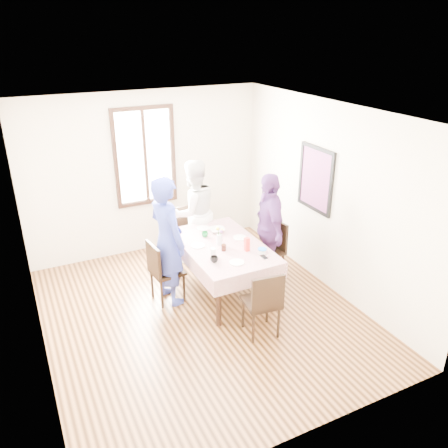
{
  "coord_description": "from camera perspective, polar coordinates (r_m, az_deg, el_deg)",
  "views": [
    {
      "loc": [
        -2.01,
        -4.77,
        3.61
      ],
      "look_at": [
        0.51,
        0.35,
        1.1
      ],
      "focal_mm": 36.35,
      "sensor_mm": 36.0,
      "label": 1
    }
  ],
  "objects": [
    {
      "name": "dining_table",
      "position": [
        6.6,
        -0.19,
        -5.62
      ],
      "size": [
        0.95,
        1.59,
        0.75
      ],
      "primitive_type": "cube",
      "color": "black",
      "rests_on": "ground"
    },
    {
      "name": "art_poster",
      "position": [
        6.77,
        11.49,
        5.57
      ],
      "size": [
        0.04,
        0.76,
        0.96
      ],
      "primitive_type": "cube",
      "color": "red",
      "rests_on": "right_wall"
    },
    {
      "name": "mug_black",
      "position": [
        5.94,
        -1.25,
        -4.46
      ],
      "size": [
        0.14,
        0.14,
        0.08
      ],
      "primitive_type": "imported",
      "rotation": [
        0.0,
        0.0,
        -0.38
      ],
      "color": "black",
      "rests_on": "tablecloth"
    },
    {
      "name": "plate_near",
      "position": [
        5.94,
        1.6,
        -4.85
      ],
      "size": [
        0.2,
        0.2,
        0.01
      ],
      "primitive_type": "cylinder",
      "color": "white",
      "rests_on": "tablecloth"
    },
    {
      "name": "window_frame",
      "position": [
        7.54,
        -9.92,
        8.34
      ],
      "size": [
        1.02,
        0.06,
        1.62
      ],
      "primitive_type": "cube",
      "color": "black",
      "rests_on": "back_wall"
    },
    {
      "name": "ground",
      "position": [
        6.31,
        -2.79,
        -11.17
      ],
      "size": [
        4.5,
        4.5,
        0.0
      ],
      "primitive_type": "plane",
      "color": "black",
      "rests_on": "ground"
    },
    {
      "name": "right_wall",
      "position": [
        6.63,
        13.03,
        3.19
      ],
      "size": [
        0.0,
        4.5,
        4.5
      ],
      "primitive_type": "plane",
      "rotation": [
        1.57,
        0.0,
        -1.57
      ],
      "color": "beige",
      "rests_on": "ground"
    },
    {
      "name": "plate_right",
      "position": [
        6.61,
        1.99,
        -1.72
      ],
      "size": [
        0.2,
        0.2,
        0.01
      ],
      "primitive_type": "cylinder",
      "color": "white",
      "rests_on": "tablecloth"
    },
    {
      "name": "plate_left",
      "position": [
        6.38,
        -3.31,
        -2.73
      ],
      "size": [
        0.2,
        0.2,
        0.01
      ],
      "primitive_type": "cylinder",
      "color": "white",
      "rests_on": "tablecloth"
    },
    {
      "name": "flower_vase",
      "position": [
        6.38,
        -0.56,
        -1.97
      ],
      "size": [
        0.08,
        0.08,
        0.15
      ],
      "primitive_type": "cylinder",
      "color": "silver",
      "rests_on": "tablecloth"
    },
    {
      "name": "juice_carton",
      "position": [
        6.21,
        2.91,
        -2.58
      ],
      "size": [
        0.06,
        0.06,
        0.19
      ],
      "primitive_type": "cube",
      "color": "red",
      "rests_on": "tablecloth"
    },
    {
      "name": "chair_near",
      "position": [
        5.73,
        4.69,
        -9.73
      ],
      "size": [
        0.47,
        0.47,
        0.91
      ],
      "primitive_type": "cube",
      "rotation": [
        0.0,
        0.0,
        -0.12
      ],
      "color": "black",
      "rests_on": "ground"
    },
    {
      "name": "smartphone",
      "position": [
        6.1,
        5.05,
        -4.15
      ],
      "size": [
        0.06,
        0.12,
        0.01
      ],
      "primitive_type": "cube",
      "color": "black",
      "rests_on": "tablecloth"
    },
    {
      "name": "back_wall",
      "position": [
        7.64,
        -9.81,
        6.21
      ],
      "size": [
        4.0,
        0.0,
        4.0
      ],
      "primitive_type": "plane",
      "rotation": [
        1.57,
        0.0,
        0.0
      ],
      "color": "beige",
      "rests_on": "ground"
    },
    {
      "name": "mug_green",
      "position": [
        6.64,
        -2.42,
        -1.31
      ],
      "size": [
        0.13,
        0.13,
        0.08
      ],
      "primitive_type": "imported",
      "rotation": [
        0.0,
        0.0,
        -0.54
      ],
      "color": "#0C7226",
      "rests_on": "tablecloth"
    },
    {
      "name": "person_left",
      "position": [
        6.21,
        -7.2,
        -2.13
      ],
      "size": [
        0.57,
        0.75,
        1.84
      ],
      "primitive_type": "imported",
      "rotation": [
        0.0,
        0.0,
        1.79
      ],
      "color": "#2C3795",
      "rests_on": "ground"
    },
    {
      "name": "butter_lid",
      "position": [
        6.18,
        4.83,
        -3.15
      ],
      "size": [
        0.12,
        0.12,
        0.01
      ],
      "primitive_type": "cylinder",
      "color": "blue",
      "rests_on": "butter_tub"
    },
    {
      "name": "window_pane",
      "position": [
        7.55,
        -9.95,
        8.36
      ],
      "size": [
        0.9,
        0.02,
        1.5
      ],
      "primitive_type": "cube",
      "color": "white",
      "rests_on": "back_wall"
    },
    {
      "name": "chair_far",
      "position": [
        7.45,
        -3.9,
        -1.35
      ],
      "size": [
        0.46,
        0.46,
        0.91
      ],
      "primitive_type": "cube",
      "rotation": [
        0.0,
        0.0,
        3.24
      ],
      "color": "black",
      "rests_on": "ground"
    },
    {
      "name": "jam_jar",
      "position": [
        6.23,
        -0.03,
        -2.98
      ],
      "size": [
        0.07,
        0.07,
        0.09
      ],
      "primitive_type": "cylinder",
      "color": "black",
      "rests_on": "tablecloth"
    },
    {
      "name": "flower_bunch",
      "position": [
        6.33,
        -0.56,
        -0.94
      ],
      "size": [
        0.09,
        0.09,
        0.1
      ],
      "primitive_type": null,
      "color": "yellow",
      "rests_on": "flower_vase"
    },
    {
      "name": "chair_right",
      "position": [
        6.94,
        5.51,
        -3.42
      ],
      "size": [
        0.46,
        0.46,
        0.91
      ],
      "primitive_type": "cube",
      "rotation": [
        0.0,
        0.0,
        1.67
      ],
      "color": "black",
      "rests_on": "ground"
    },
    {
      "name": "tablecloth",
      "position": [
        6.42,
        -0.2,
        -2.65
      ],
      "size": [
        1.07,
        1.71,
        0.01
      ],
      "primitive_type": "cube",
      "color": "maroon",
      "rests_on": "dining_table"
    },
    {
      "name": "chair_left",
      "position": [
        6.42,
        -7.17,
        -5.89
      ],
      "size": [
        0.46,
        0.46,
        0.91
      ],
      "primitive_type": "cube",
      "rotation": [
        0.0,
        0.0,
        -1.48
      ],
      "color": "black",
      "rests_on": "ground"
    },
    {
      "name": "serving_bowl",
      "position": [
        6.79,
        -0.91,
        -0.78
      ],
      "size": [
        0.25,
        0.25,
        0.06
      ],
      "primitive_type": "imported",
      "rotation": [
        0.0,
        0.0,
        -0.09
      ],
      "color": "white",
      "rests_on": "tablecloth"
    },
    {
      "name": "mug_flag",
      "position": [
        6.42,
        2.9,
        -2.19
      ],
      "size": [
        0.1,
        0.1,
        0.08
      ],
      "primitive_type": "imported",
      "rotation": [
        0.0,
        0.0,
        0.1
      ],
      "color": "red",
      "rests_on": "tablecloth"
    },
    {
      "name": "person_right",
      "position": [
        6.76,
        5.48,
        -0.5
      ],
      "size": [
        0.65,
        1.06,
        1.69
      ],
      "primitive_type": "imported",
      "rotation": [
        0.0,
        0.0,
        -1.82
      ],
      "color": "#582E6D",
      "rests_on": "ground"
    },
    {
      "name": "butter_tub",
      "position": [
        6.2,
        4.82,
        -3.41
      ],
      "size": [
        0.11,
        0.11,
        0.05
      ],
      "primitive_type": "cylinder",
      "color": "white",
      "rests_on": "tablecloth"
    },
    {
      "name": "person_far",
      "position": [
        7.27,
        -3.92,
        1.49
      ],
      "size": [
        0.91,
        0.75,
        1.72
      ],
      "primitive_type": "imported",
      "rotation": [
        0.0,
        0.0,
        3.26
      ],
      "color": "silver",
      "rests_on": "ground"
    },
    {
      "name": "plate_far",
      "position": [
        6.92,
        -2.66,
        -0.51
      ],
      "size": [
        0.2,
        0.2,
        0.01
      ],
      "primitive_type": "cylinder",
      "color": "white",
      "rests_on": "tablecloth"
    },
    {
      "name": "drinking_glass",
      "position": [
        6.1,
        -1.36,
        -3.53
      ],
      "size": [
        0.07,
        0.07,
        0.1
      ],
      "primitive_type": "cylinder",
      "color": "silver",
      "rests_on": "tablecloth"
    }
  ]
}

